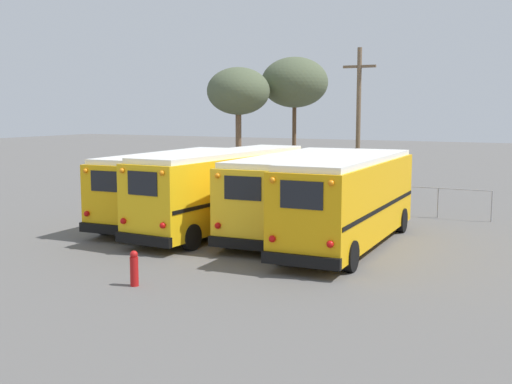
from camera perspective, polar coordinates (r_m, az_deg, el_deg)
name	(u,v)px	position (r m, az deg, el deg)	size (l,w,h in m)	color
ground_plane	(255,233)	(26.40, -0.06, -3.63)	(160.00, 160.00, 0.00)	#5B5956
school_bus_0	(171,185)	(28.51, -7.56, 0.60)	(2.78, 9.49, 3.13)	#EAAA0F
school_bus_1	(224,187)	(26.77, -2.82, 0.40)	(2.86, 10.78, 3.31)	yellow
school_bus_2	(295,190)	(26.23, 3.53, 0.14)	(3.11, 10.49, 3.21)	yellow
school_bus_3	(350,198)	(23.70, 8.31, -0.53)	(2.87, 10.02, 3.34)	#E5A00C
utility_pole	(358,122)	(34.99, 9.08, 6.16)	(1.80, 0.24, 8.28)	brown
bare_tree_0	(295,83)	(39.22, 3.45, 9.67)	(4.03, 4.03, 8.16)	brown
bare_tree_1	(238,92)	(37.19, -1.58, 8.87)	(3.62, 3.62, 7.43)	brown
fence_line	(319,190)	(32.63, 5.64, 0.19)	(16.66, 0.06, 1.42)	#939399
fire_hydrant	(134,268)	(18.77, -10.78, -6.67)	(0.24, 0.24, 1.03)	#B21414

